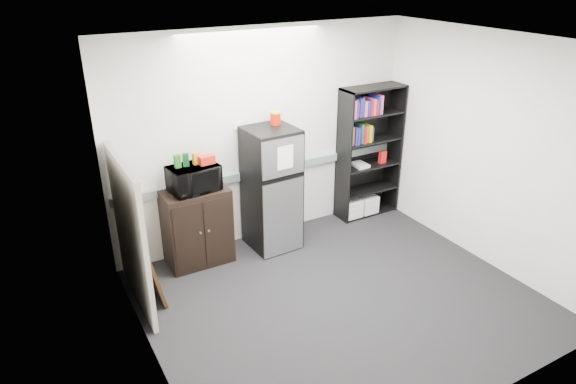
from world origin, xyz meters
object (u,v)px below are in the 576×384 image
object	(u,v)px
refrigerator	(272,189)
cabinet	(197,226)
bookshelf	(368,150)
microwave	(194,178)
cubicle_partition	(130,234)

from	to	relation	value
refrigerator	cabinet	bearing A→B (deg)	172.57
bookshelf	microwave	world-z (taller)	bookshelf
refrigerator	cubicle_partition	bearing A→B (deg)	-172.12
cabinet	refrigerator	world-z (taller)	refrigerator
bookshelf	cubicle_partition	size ratio (longest dim) A/B	1.14
cubicle_partition	microwave	world-z (taller)	cubicle_partition
microwave	refrigerator	bearing A→B (deg)	-10.60
bookshelf	microwave	distance (m)	2.56
cabinet	microwave	world-z (taller)	microwave
cubicle_partition	refrigerator	size ratio (longest dim) A/B	1.04
microwave	refrigerator	xyz separation A→B (m)	(0.97, -0.06, -0.32)
microwave	cubicle_partition	bearing A→B (deg)	-161.41
cabinet	refrigerator	size ratio (longest dim) A/B	0.61
refrigerator	bookshelf	bearing A→B (deg)	2.54
microwave	refrigerator	distance (m)	1.02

